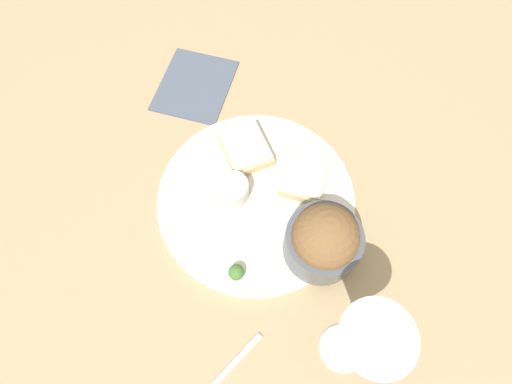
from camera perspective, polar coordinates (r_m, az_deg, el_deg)
name	(u,v)px	position (r m, az deg, el deg)	size (l,w,h in m)	color
ground_plane	(256,201)	(0.66, 0.00, -1.22)	(4.00, 4.00, 0.00)	tan
dinner_plate	(256,199)	(0.65, 0.00, -0.98)	(0.32, 0.32, 0.01)	silver
salad_bowl	(324,240)	(0.58, 9.66, -6.77)	(0.11, 0.11, 0.11)	#4C5156
sauce_ramekin	(232,189)	(0.63, -3.46, 0.37)	(0.05, 0.05, 0.04)	beige
cheese_toast_near	(305,173)	(0.66, 7.04, 2.77)	(0.12, 0.11, 0.03)	#D1B27F
cheese_toast_far	(246,148)	(0.68, -1.50, 6.33)	(0.10, 0.09, 0.03)	#D1B27F
wine_glass	(365,342)	(0.49, 15.35, -19.91)	(0.08, 0.08, 0.19)	silver
garnish	(236,272)	(0.60, -2.83, -11.39)	(0.02, 0.02, 0.02)	#477533
napkin	(195,85)	(0.79, -8.72, 14.91)	(0.20, 0.19, 0.01)	#4C5666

